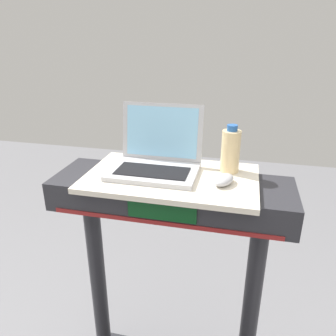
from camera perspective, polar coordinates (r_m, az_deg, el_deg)
name	(u,v)px	position (r m, az deg, el deg)	size (l,w,h in m)	color
desk_board	(171,178)	(1.22, 0.55, -1.74)	(0.63, 0.38, 0.02)	beige
laptop	(156,158)	(1.25, -2.02, 1.73)	(0.32, 0.26, 0.24)	#B7B7BC
computer_mouse	(224,180)	(1.16, 9.60, -2.01)	(0.06, 0.10, 0.03)	#B2B2B7
water_bottle	(231,151)	(1.25, 10.77, 2.98)	(0.07, 0.07, 0.18)	beige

